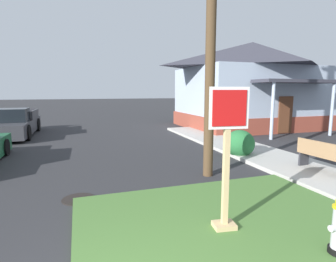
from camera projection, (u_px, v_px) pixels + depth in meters
grass_corner_patch at (236, 230)px, 4.51m from camera, size 5.19×4.43×0.08m
sidewalk_strip at (269, 157)px, 9.38m from camera, size 2.20×15.70×0.12m
stop_sign at (226, 164)px, 4.35m from camera, size 0.65×0.32×2.33m
manhole_cover at (78, 199)px, 5.90m from camera, size 0.70×0.70×0.02m
pickup_truck_charcoal at (13, 125)px, 13.97m from camera, size 2.04×5.40×1.48m
street_bench at (324, 155)px, 7.44m from camera, size 0.48×1.59×0.85m
corner_house at (251, 84)px, 17.48m from camera, size 8.79×7.93×5.40m
shrub_by_curb at (240, 144)px, 9.63m from camera, size 1.04×1.04×0.97m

